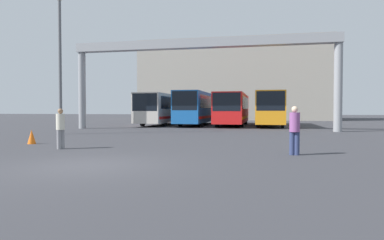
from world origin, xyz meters
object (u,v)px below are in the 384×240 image
lamp_post (60,60)px  bus_slot_3 (270,107)px  traffic_cone (32,137)px  bus_slot_0 (163,108)px  bus_slot_1 (198,107)px  pedestrian_mid_right (61,128)px  pedestrian_far_center (295,129)px  bus_slot_2 (233,108)px

lamp_post → bus_slot_3: bearing=46.7°
traffic_cone → lamp_post: lamp_post is taller
bus_slot_0 → bus_slot_3: bus_slot_3 is taller
traffic_cone → lamp_post: (-2.35, 5.95, 4.52)m
bus_slot_1 → bus_slot_3: bearing=-4.5°
bus_slot_3 → lamp_post: (-13.49, -14.33, 3.00)m
bus_slot_0 → traffic_cone: 20.31m
pedestrian_mid_right → bus_slot_3: bearing=-3.1°
bus_slot_0 → pedestrian_far_center: (11.45, -21.75, -0.90)m
pedestrian_far_center → lamp_post: size_ratio=0.19×
bus_slot_1 → bus_slot_2: bus_slot_1 is taller
bus_slot_0 → pedestrian_mid_right: bus_slot_0 is taller
bus_slot_0 → pedestrian_far_center: 24.60m
pedestrian_far_center → bus_slot_1: bearing=114.9°
pedestrian_far_center → lamp_post: 16.40m
pedestrian_far_center → bus_slot_2: bearing=106.4°
bus_slot_1 → pedestrian_mid_right: 22.46m
bus_slot_0 → traffic_cone: size_ratio=16.82×
bus_slot_1 → pedestrian_far_center: bus_slot_1 is taller
traffic_cone → lamp_post: size_ratio=0.07×
bus_slot_1 → lamp_post: lamp_post is taller
bus_slot_3 → lamp_post: size_ratio=1.26×
traffic_cone → pedestrian_far_center: bearing=-7.3°
pedestrian_far_center → bus_slot_3: bearing=97.1°
bus_slot_1 → traffic_cone: 21.27m
bus_slot_3 → bus_slot_2: bearing=176.2°
bus_slot_1 → traffic_cone: (-3.89, -20.85, -1.56)m
bus_slot_1 → bus_slot_2: bearing=-5.2°
bus_slot_0 → traffic_cone: bus_slot_0 is taller
bus_slot_2 → pedestrian_far_center: 22.44m
bus_slot_1 → bus_slot_2: 3.64m
bus_slot_0 → traffic_cone: (-0.27, -20.25, -1.48)m
bus_slot_3 → traffic_cone: (-11.14, -20.28, -1.52)m
traffic_cone → bus_slot_3: bearing=61.2°
bus_slot_1 → traffic_cone: bus_slot_1 is taller
bus_slot_3 → lamp_post: lamp_post is taller
bus_slot_1 → pedestrian_far_center: 23.71m
bus_slot_2 → bus_slot_3: (3.62, -0.24, 0.05)m
pedestrian_mid_right → traffic_cone: (-2.52, 1.55, -0.54)m
pedestrian_far_center → lamp_post: (-14.07, 7.46, 3.94)m
pedestrian_mid_right → lamp_post: 9.79m
traffic_cone → pedestrian_mid_right: bearing=-31.5°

